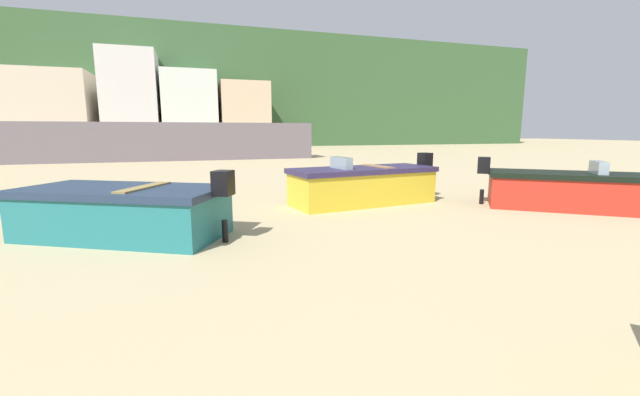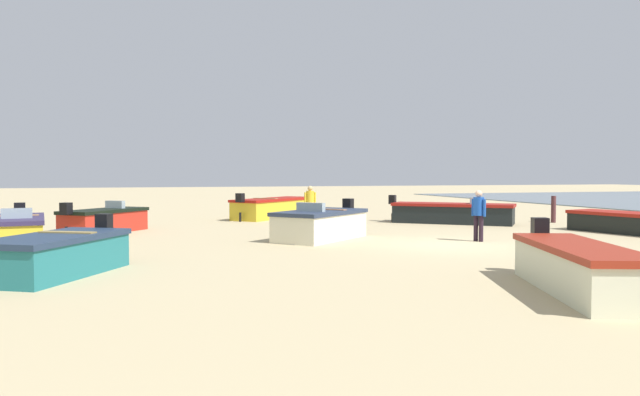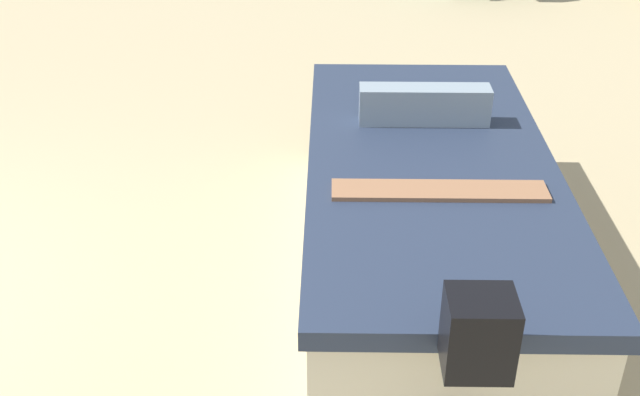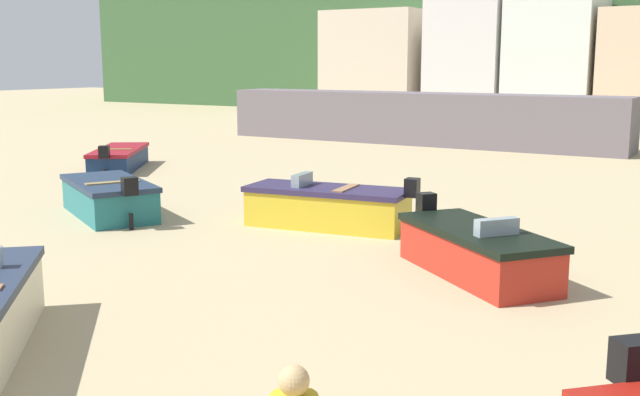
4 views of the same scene
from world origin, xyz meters
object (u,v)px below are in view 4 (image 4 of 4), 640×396
object	(u,v)px
boat_navy_0	(119,158)
boat_yellow_1	(328,207)
boat_red_2	(476,251)
boat_teal_3	(109,198)

from	to	relation	value
boat_navy_0	boat_yellow_1	xyz separation A→B (m)	(11.14, -4.41, 0.10)
boat_yellow_1	boat_red_2	size ratio (longest dim) A/B	1.14
boat_red_2	boat_teal_3	xyz separation A→B (m)	(-9.44, 0.44, -0.00)
boat_navy_0	boat_yellow_1	size ratio (longest dim) A/B	1.04
boat_navy_0	boat_red_2	world-z (taller)	boat_red_2
boat_yellow_1	boat_red_2	bearing A→B (deg)	-124.54
boat_navy_0	boat_red_2	xyz separation A→B (m)	(15.38, -6.50, 0.07)
boat_navy_0	boat_teal_3	size ratio (longest dim) A/B	1.11
boat_red_2	boat_teal_3	world-z (taller)	boat_teal_3
boat_navy_0	boat_red_2	size ratio (longest dim) A/B	1.19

